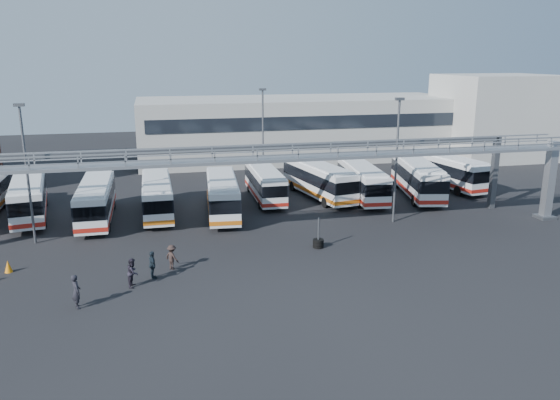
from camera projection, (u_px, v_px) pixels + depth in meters
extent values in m
plane|color=black|center=(270.00, 264.00, 36.23)|extent=(140.00, 140.00, 0.00)
cube|color=#92949A|center=(549.00, 180.00, 45.60)|extent=(0.70, 0.70, 6.60)
cube|color=#4C4F54|center=(545.00, 217.00, 46.41)|extent=(1.40, 1.40, 0.25)
cube|color=#92949A|center=(255.00, 160.00, 39.38)|extent=(50.00, 1.80, 0.22)
cube|color=#92949A|center=(257.00, 149.00, 38.34)|extent=(50.00, 0.10, 0.10)
cube|color=#92949A|center=(253.00, 145.00, 39.94)|extent=(50.00, 0.10, 0.10)
cube|color=#4C4F54|center=(246.00, 148.00, 43.10)|extent=(45.00, 0.50, 0.35)
cube|color=#9E9E99|center=(298.00, 128.00, 73.63)|extent=(42.00, 14.00, 8.00)
cube|color=#B2B2AD|center=(496.00, 117.00, 73.31)|extent=(14.00, 12.00, 11.00)
cylinder|color=#4C4F54|center=(28.00, 177.00, 38.97)|extent=(0.18, 0.18, 10.00)
cube|color=#4C4F54|center=(19.00, 105.00, 37.67)|extent=(0.70, 0.35, 0.22)
cylinder|color=#4C4F54|center=(396.00, 163.00, 44.19)|extent=(0.18, 0.18, 10.00)
cube|color=#4C4F54|center=(400.00, 99.00, 42.89)|extent=(0.70, 0.35, 0.22)
cylinder|color=#4C4F54|center=(263.00, 139.00, 56.55)|extent=(0.18, 0.18, 10.00)
cube|color=#4C4F54|center=(263.00, 89.00, 55.25)|extent=(0.70, 0.35, 0.22)
cylinder|color=black|center=(6.00, 201.00, 49.89)|extent=(0.30, 0.98, 0.98)
cube|color=silver|center=(29.00, 197.00, 46.18)|extent=(4.13, 11.27, 2.75)
cube|color=black|center=(28.00, 193.00, 46.10)|extent=(4.20, 11.34, 1.10)
cube|color=#AB1E15|center=(30.00, 208.00, 46.43)|extent=(4.19, 11.32, 0.35)
cube|color=silver|center=(27.00, 180.00, 45.81)|extent=(3.72, 10.14, 0.16)
cylinder|color=black|center=(13.00, 225.00, 42.95)|extent=(0.45, 1.04, 1.00)
cylinder|color=black|center=(44.00, 222.00, 43.76)|extent=(0.45, 1.04, 1.00)
cylinder|color=black|center=(18.00, 203.00, 49.28)|extent=(0.45, 1.04, 1.00)
cylinder|color=black|center=(46.00, 201.00, 50.09)|extent=(0.45, 1.04, 1.00)
cube|color=silver|center=(96.00, 200.00, 45.29)|extent=(2.47, 10.74, 2.68)
cube|color=black|center=(96.00, 196.00, 45.20)|extent=(2.53, 10.80, 1.07)
cube|color=#AB1E15|center=(97.00, 211.00, 45.53)|extent=(2.52, 10.79, 0.34)
cube|color=silver|center=(94.00, 184.00, 44.92)|extent=(2.22, 9.67, 0.16)
cylinder|color=black|center=(79.00, 228.00, 42.14)|extent=(0.30, 0.98, 0.98)
cylinder|color=black|center=(108.00, 226.00, 42.63)|extent=(0.30, 0.98, 0.98)
cylinder|color=black|center=(88.00, 205.00, 48.60)|extent=(0.30, 0.98, 0.98)
cylinder|color=black|center=(113.00, 204.00, 49.09)|extent=(0.30, 0.98, 0.98)
cube|color=silver|center=(157.00, 195.00, 47.07)|extent=(2.41, 10.41, 2.60)
cube|color=black|center=(157.00, 192.00, 46.99)|extent=(2.47, 10.47, 1.04)
cube|color=#C86012|center=(158.00, 206.00, 47.30)|extent=(2.46, 10.46, 0.33)
cube|color=silver|center=(156.00, 180.00, 46.72)|extent=(2.17, 9.37, 0.15)
cylinder|color=black|center=(145.00, 221.00, 44.02)|extent=(0.29, 0.95, 0.95)
cylinder|color=black|center=(172.00, 219.00, 44.50)|extent=(0.29, 0.95, 0.95)
cylinder|color=black|center=(145.00, 201.00, 50.28)|extent=(0.29, 0.95, 0.95)
cylinder|color=black|center=(169.00, 199.00, 50.76)|extent=(0.29, 0.95, 0.95)
cube|color=silver|center=(222.00, 195.00, 47.09)|extent=(3.35, 10.95, 2.69)
cube|color=black|center=(222.00, 191.00, 47.01)|extent=(3.41, 11.01, 1.08)
cube|color=#C86012|center=(223.00, 205.00, 47.34)|extent=(3.40, 11.00, 0.34)
cube|color=silver|center=(222.00, 178.00, 46.73)|extent=(3.01, 9.85, 0.16)
cylinder|color=black|center=(211.00, 221.00, 43.97)|extent=(0.38, 1.00, 0.98)
cylinder|color=black|center=(238.00, 220.00, 44.28)|extent=(0.38, 1.00, 0.98)
cylinder|color=black|center=(209.00, 199.00, 50.57)|extent=(0.38, 1.00, 0.98)
cylinder|color=black|center=(233.00, 199.00, 50.88)|extent=(0.38, 1.00, 0.98)
cube|color=silver|center=(265.00, 183.00, 52.08)|extent=(2.49, 10.13, 2.52)
cube|color=black|center=(265.00, 179.00, 52.00)|extent=(2.55, 10.19, 1.01)
cube|color=#AB1E15|center=(265.00, 192.00, 52.31)|extent=(2.54, 10.18, 0.32)
cube|color=silver|center=(265.00, 169.00, 51.74)|extent=(2.24, 9.12, 0.15)
cylinder|color=black|center=(260.00, 204.00, 49.13)|extent=(0.29, 0.92, 0.92)
cylinder|color=black|center=(282.00, 203.00, 49.54)|extent=(0.29, 0.92, 0.92)
cylinder|color=black|center=(249.00, 188.00, 55.24)|extent=(0.29, 0.92, 0.92)
cylinder|color=black|center=(269.00, 187.00, 55.65)|extent=(0.29, 0.92, 0.92)
cube|color=silver|center=(319.00, 179.00, 52.73)|extent=(4.43, 11.24, 2.74)
cube|color=black|center=(319.00, 176.00, 52.65)|extent=(4.50, 11.31, 1.10)
cube|color=#C86012|center=(319.00, 189.00, 52.98)|extent=(4.49, 11.29, 0.35)
cube|color=silver|center=(319.00, 165.00, 52.36)|extent=(3.99, 10.11, 0.16)
cylinder|color=black|center=(325.00, 202.00, 49.52)|extent=(0.47, 1.03, 1.00)
cylinder|color=black|center=(347.00, 200.00, 50.39)|extent=(0.47, 1.03, 1.00)
cylinder|color=black|center=(293.00, 186.00, 55.74)|extent=(0.47, 1.03, 1.00)
cylinder|color=black|center=(313.00, 184.00, 56.61)|extent=(0.47, 1.03, 1.00)
cube|color=silver|center=(362.00, 181.00, 52.39)|extent=(3.53, 10.81, 2.65)
cube|color=black|center=(362.00, 178.00, 52.31)|extent=(3.60, 10.88, 1.06)
cube|color=#AB1E15|center=(362.00, 190.00, 52.63)|extent=(3.59, 10.87, 0.34)
cube|color=silver|center=(363.00, 167.00, 52.03)|extent=(3.18, 9.73, 0.15)
cylinder|color=black|center=(360.00, 203.00, 49.33)|extent=(0.39, 0.99, 0.97)
cylinder|color=black|center=(383.00, 202.00, 49.59)|extent=(0.39, 0.99, 0.97)
cylinder|color=black|center=(343.00, 186.00, 55.85)|extent=(0.39, 0.99, 0.97)
cylinder|color=black|center=(363.00, 185.00, 56.11)|extent=(0.39, 0.99, 0.97)
cube|color=silver|center=(417.00, 178.00, 53.25)|extent=(4.86, 11.61, 2.83)
cube|color=black|center=(418.00, 174.00, 53.17)|extent=(4.93, 11.68, 1.13)
cube|color=#AB1E15|center=(417.00, 188.00, 53.51)|extent=(4.92, 11.67, 0.36)
cube|color=silver|center=(418.00, 163.00, 52.87)|extent=(4.37, 10.45, 0.16)
cylinder|color=black|center=(414.00, 201.00, 50.07)|extent=(0.52, 1.07, 1.03)
cylinder|color=black|center=(440.00, 200.00, 50.12)|extent=(0.52, 1.07, 1.03)
cylinder|color=black|center=(396.00, 183.00, 57.08)|extent=(0.52, 1.07, 1.03)
cylinder|color=black|center=(419.00, 183.00, 57.12)|extent=(0.52, 1.07, 1.03)
cube|color=silver|center=(445.00, 170.00, 57.01)|extent=(4.23, 11.33, 2.77)
cube|color=black|center=(446.00, 167.00, 56.92)|extent=(4.30, 11.40, 1.11)
cube|color=#AB1E15|center=(445.00, 179.00, 57.26)|extent=(4.29, 11.39, 0.35)
cube|color=silver|center=(446.00, 156.00, 56.63)|extent=(3.81, 10.20, 0.16)
cylinder|color=black|center=(458.00, 191.00, 53.76)|extent=(0.46, 1.04, 1.01)
cylinder|color=black|center=(477.00, 189.00, 54.59)|extent=(0.46, 1.04, 1.01)
cylinder|color=black|center=(415.00, 177.00, 60.10)|extent=(0.46, 1.04, 1.01)
cylinder|color=black|center=(432.00, 175.00, 60.93)|extent=(0.46, 1.04, 1.01)
imported|color=black|center=(76.00, 291.00, 29.67)|extent=(0.68, 0.82, 1.93)
imported|color=black|center=(133.00, 272.00, 32.49)|extent=(0.85, 0.99, 1.77)
imported|color=black|center=(172.00, 257.00, 35.15)|extent=(1.15, 1.20, 1.64)
imported|color=black|center=(152.00, 265.00, 33.62)|extent=(0.66, 1.11, 1.78)
cone|color=orange|center=(8.00, 266.00, 34.74)|extent=(0.65, 0.65, 0.78)
cylinder|color=black|center=(318.00, 246.00, 39.29)|extent=(0.78, 0.78, 0.19)
cylinder|color=black|center=(318.00, 243.00, 39.24)|extent=(0.78, 0.78, 0.19)
cylinder|color=black|center=(318.00, 241.00, 39.18)|extent=(0.78, 0.78, 0.19)
cylinder|color=#4C4F54|center=(318.00, 233.00, 39.03)|extent=(0.11, 0.11, 2.24)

